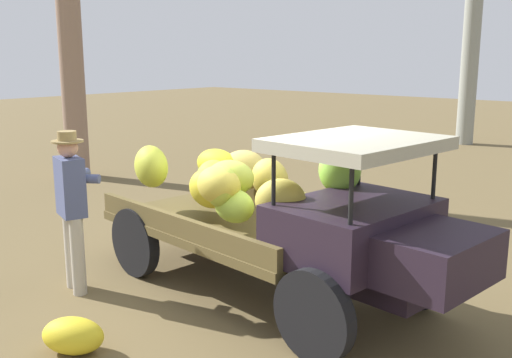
{
  "coord_description": "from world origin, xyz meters",
  "views": [
    {
      "loc": [
        4.2,
        -4.96,
        2.6
      ],
      "look_at": [
        0.08,
        -0.09,
        1.26
      ],
      "focal_mm": 41.5,
      "sensor_mm": 36.0,
      "label": 1
    }
  ],
  "objects_px": {
    "farmer": "(72,202)",
    "wooden_crate": "(212,215)",
    "loose_banana_bunch": "(73,336)",
    "truck": "(284,214)"
  },
  "relations": [
    {
      "from": "farmer",
      "to": "loose_banana_bunch",
      "type": "xyz_separation_m",
      "value": [
        1.22,
        -0.84,
        -0.87
      ]
    },
    {
      "from": "truck",
      "to": "loose_banana_bunch",
      "type": "xyz_separation_m",
      "value": [
        -0.68,
        -2.17,
        -0.78
      ]
    },
    {
      "from": "loose_banana_bunch",
      "to": "wooden_crate",
      "type": "bearing_deg",
      "value": 115.65
    },
    {
      "from": "truck",
      "to": "loose_banana_bunch",
      "type": "bearing_deg",
      "value": -101.22
    },
    {
      "from": "wooden_crate",
      "to": "loose_banana_bunch",
      "type": "height_order",
      "value": "wooden_crate"
    },
    {
      "from": "truck",
      "to": "wooden_crate",
      "type": "xyz_separation_m",
      "value": [
        -2.33,
        1.28,
        -0.69
      ]
    },
    {
      "from": "farmer",
      "to": "wooden_crate",
      "type": "bearing_deg",
      "value": 26.91
    },
    {
      "from": "truck",
      "to": "farmer",
      "type": "xyz_separation_m",
      "value": [
        -1.9,
        -1.34,
        0.08
      ]
    },
    {
      "from": "farmer",
      "to": "loose_banana_bunch",
      "type": "bearing_deg",
      "value": -106.88
    },
    {
      "from": "wooden_crate",
      "to": "loose_banana_bunch",
      "type": "xyz_separation_m",
      "value": [
        1.66,
        -3.45,
        -0.09
      ]
    }
  ]
}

